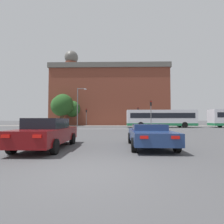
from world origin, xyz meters
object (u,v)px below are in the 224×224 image
bus_crossing_lead (161,118)px  car_saloon_left (47,133)px  traffic_light_far_right (138,113)px  car_roadster_right (150,135)px  traffic_light_far_left (86,114)px  traffic_light_near_right (151,110)px  street_lamp_junction (79,103)px  pedestrian_waiting (148,122)px

bus_crossing_lead → car_saloon_left: bearing=-26.8°
car_saloon_left → traffic_light_far_right: size_ratio=1.17×
car_roadster_right → traffic_light_far_left: bearing=106.9°
traffic_light_far_right → bus_crossing_lead: bearing=-69.1°
traffic_light_near_right → traffic_light_far_left: bearing=135.3°
traffic_light_near_right → bus_crossing_lead: bearing=56.6°
bus_crossing_lead → street_lamp_junction: street_lamp_junction is taller
traffic_light_far_left → street_lamp_junction: street_lamp_junction is taller
pedestrian_waiting → traffic_light_far_right: bearing=-169.7°
traffic_light_near_right → traffic_light_far_right: traffic_light_near_right is taller
car_saloon_left → bus_crossing_lead: size_ratio=0.40×
bus_crossing_lead → traffic_light_near_right: bearing=-33.4°
car_saloon_left → bus_crossing_lead: 25.45m
bus_crossing_lead → street_lamp_junction: 15.46m
car_roadster_right → pedestrian_waiting: bearing=81.2°
traffic_light_near_right → street_lamp_junction: 13.87m
car_saloon_left → bus_crossing_lead: (11.48, 22.69, 0.91)m
traffic_light_near_right → traffic_light_far_right: (-0.52, 11.76, -0.12)m
car_roadster_right → traffic_light_far_left: size_ratio=1.20×
traffic_light_near_right → street_lamp_junction: street_lamp_junction is taller
car_roadster_right → traffic_light_far_left: traffic_light_far_left is taller
traffic_light_far_left → traffic_light_near_right: bearing=-44.7°
car_roadster_right → pedestrian_waiting: pedestrian_waiting is taller
street_lamp_junction → pedestrian_waiting: bearing=25.5°
car_roadster_right → bus_crossing_lead: bearing=75.5°
car_roadster_right → traffic_light_far_right: bearing=85.2°
bus_crossing_lead → traffic_light_far_left: (-14.78, 8.33, 0.96)m
traffic_light_near_right → pedestrian_waiting: bearing=82.0°
bus_crossing_lead → pedestrian_waiting: (-0.77, 8.63, -0.77)m
street_lamp_junction → car_roadster_right: bearing=-69.9°
car_saloon_left → pedestrian_waiting: pedestrian_waiting is taller
pedestrian_waiting → street_lamp_junction: bearing=-161.3°
street_lamp_junction → traffic_light_near_right: bearing=-24.1°
car_roadster_right → traffic_light_near_right: (3.79, 18.38, 2.31)m
bus_crossing_lead → traffic_light_near_right: size_ratio=2.75×
traffic_light_far_right → street_lamp_junction: (-12.06, -6.13, 1.70)m
car_roadster_right → traffic_light_far_right: (3.28, 30.14, 2.19)m
bus_crossing_lead → traffic_light_near_right: 4.75m
car_saloon_left → bus_crossing_lead: bearing=63.0°
car_saloon_left → street_lamp_junction: (-3.61, 24.50, 3.75)m
car_roadster_right → street_lamp_junction: size_ratio=0.62×
car_saloon_left → street_lamp_junction: bearing=98.2°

